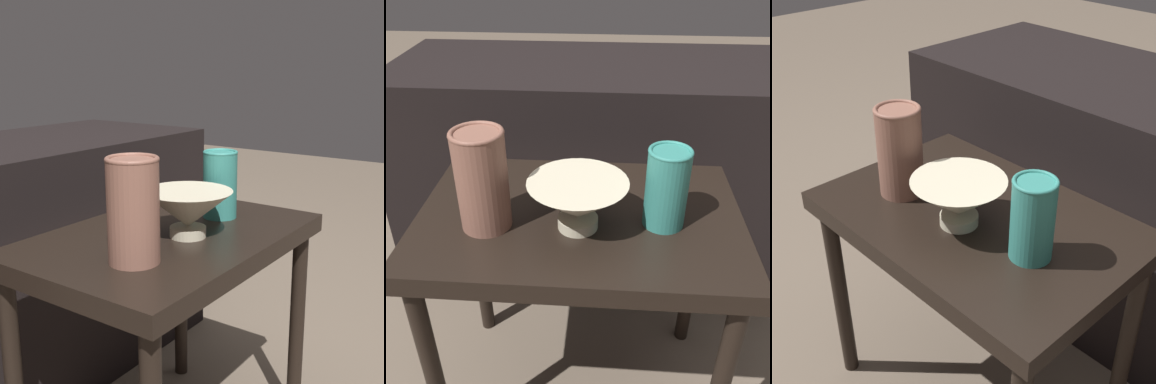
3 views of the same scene
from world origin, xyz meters
The scene contains 5 objects.
table centered at (0.00, 0.00, 0.46)m, with size 0.63×0.42×0.54m.
couch_backdrop centered at (0.00, 0.55, 0.34)m, with size 1.17×0.50×0.67m.
bowl centered at (0.00, -0.05, 0.59)m, with size 0.18×0.18×0.10m.
vase_textured_left centered at (-0.17, -0.05, 0.63)m, with size 0.09×0.09×0.19m.
vase_colorful_right centered at (0.16, -0.02, 0.61)m, with size 0.08×0.08×0.15m.
Camera 1 is at (-0.85, -0.65, 0.88)m, focal length 50.00 mm.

